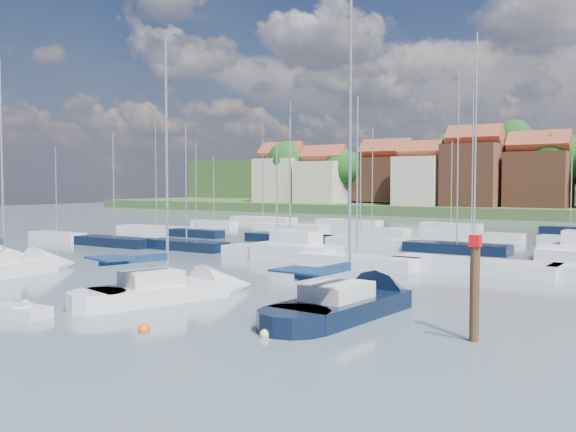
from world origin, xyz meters
The scene contains 14 objects.
ground centered at (0.00, 40.00, 0.00)m, with size 260.00×260.00×0.00m, color #415059.
sailboat_left centered at (-16.27, 3.37, 0.36)m, with size 3.03×11.01×14.95m.
sailboat_centre centered at (-1.44, 2.90, 0.36)m, with size 5.52×10.86×14.32m.
sailboat_navy centered at (7.83, 4.96, 0.35)m, with size 3.82×11.68×15.94m.
tender centered at (-4.23, -4.38, 0.24)m, with size 2.96×1.63×0.61m.
timber_piling centered at (13.97, 2.34, 0.98)m, with size 0.40×0.40×6.24m.
buoy_b centered at (-6.11, -2.80, 0.00)m, with size 0.44×0.44×0.44m, color beige.
buoy_c centered at (-3.77, -0.43, 0.00)m, with size 0.54×0.54×0.54m, color #D85914.
buoy_d centered at (2.60, -3.45, 0.00)m, with size 0.50×0.50×0.50m, color #D85914.
buoy_e centered at (4.93, 7.40, 0.00)m, with size 0.46×0.46×0.46m, color beige.
buoy_f centered at (7.08, -1.46, 0.00)m, with size 0.43×0.43×0.43m, color beige.
buoy_g centered at (-7.23, 5.17, 0.00)m, with size 0.41×0.41×0.41m, color #D85914.
buoy_h centered at (-4.42, -4.45, 0.00)m, with size 0.49×0.49×0.49m, color beige.
marina_field centered at (1.91, 35.15, 0.43)m, with size 79.62×41.41×15.93m.
Camera 1 is at (21.23, -21.27, 5.94)m, focal length 40.00 mm.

